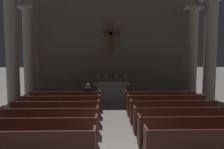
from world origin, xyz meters
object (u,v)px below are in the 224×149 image
at_px(pew_right_row_4, 173,111).
at_px(lone_worshipper, 88,96).
at_px(column_left_fourth, 29,54).
at_px(altar, 111,90).
at_px(pew_left_row_2, 40,132).
at_px(column_right_third, 210,54).
at_px(candlestick_inner_left, 107,80).
at_px(pew_left_row_1, 27,147).
at_px(pew_right_row_3, 182,119).
at_px(pew_left_row_5, 62,106).
at_px(candlestick_outer_left, 98,80).
at_px(candlestick_inner_right, 116,80).
at_px(column_right_fourth, 192,54).
at_px(candlestick_outer_right, 125,80).
at_px(pew_left_row_6, 66,100).
at_px(pew_right_row_5, 165,105).
at_px(column_left_third, 12,54).
at_px(pew_left_row_4, 56,112).
at_px(pew_left_row_3, 49,120).
at_px(pew_right_row_2, 194,130).
at_px(pew_right_row_6, 159,100).
at_px(pew_right_row_1, 211,145).

height_order(pew_right_row_4, lone_worshipper, lone_worshipper).
bearing_deg(column_left_fourth, altar, -5.85).
relative_size(pew_left_row_2, column_right_third, 0.61).
bearing_deg(candlestick_inner_left, pew_left_row_2, -105.71).
relative_size(candlestick_inner_left, lone_worshipper, 0.43).
distance_m(pew_left_row_1, column_left_fourth, 9.65).
distance_m(pew_right_row_3, column_left_fourth, 10.30).
bearing_deg(pew_left_row_5, column_left_fourth, 122.85).
relative_size(candlestick_outer_left, candlestick_inner_right, 1.00).
height_order(column_right_fourth, candlestick_outer_right, column_right_fourth).
height_order(pew_left_row_6, pew_right_row_3, same).
distance_m(pew_right_row_5, column_left_third, 8.07).
relative_size(pew_left_row_5, column_right_fourth, 0.61).
relative_size(pew_left_row_4, column_left_third, 0.61).
distance_m(pew_left_row_1, pew_left_row_3, 2.27).
distance_m(pew_right_row_2, column_right_fourth, 8.60).
distance_m(pew_left_row_6, pew_right_row_2, 6.53).
distance_m(pew_left_row_3, candlestick_outer_left, 6.35).
relative_size(pew_right_row_2, pew_right_row_6, 1.00).
bearing_deg(altar, pew_right_row_4, -64.85).
distance_m(column_right_third, candlestick_outer_right, 5.02).
distance_m(pew_left_row_1, column_right_fourth, 11.90).
relative_size(column_left_fourth, lone_worshipper, 4.31).
bearing_deg(lone_worshipper, candlestick_inner_left, 70.74).
distance_m(column_left_third, lone_worshipper, 4.50).
xyz_separation_m(pew_left_row_1, pew_left_row_4, (0.00, 3.41, 0.00)).
bearing_deg(pew_right_row_4, pew_right_row_1, -90.00).
bearing_deg(pew_left_row_4, pew_right_row_4, 0.00).
bearing_deg(candlestick_outer_right, candlestick_outer_left, 180.00).
xyz_separation_m(pew_left_row_1, column_right_fourth, (7.52, 8.93, 2.29)).
bearing_deg(pew_right_row_3, pew_right_row_2, -90.00).
height_order(pew_left_row_4, candlestick_inner_right, candlestick_inner_right).
xyz_separation_m(column_left_fourth, candlestick_outer_right, (6.03, -0.53, -1.58)).
xyz_separation_m(pew_left_row_2, pew_right_row_4, (4.69, 2.27, 0.00)).
height_order(pew_right_row_6, candlestick_inner_right, candlestick_inner_right).
height_order(column_right_third, candlestick_inner_right, column_right_third).
height_order(pew_left_row_2, pew_right_row_3, same).
height_order(candlestick_inner_right, lone_worshipper, candlestick_inner_right).
distance_m(pew_left_row_5, pew_right_row_6, 4.82).
bearing_deg(pew_right_row_6, altar, 130.78).
bearing_deg(pew_right_row_4, pew_right_row_5, 90.00).
height_order(column_right_third, column_left_fourth, same).
relative_size(pew_left_row_3, column_left_third, 0.61).
height_order(pew_left_row_5, column_left_third, column_left_third).
bearing_deg(pew_left_row_6, pew_right_row_6, 0.00).
distance_m(pew_left_row_2, candlestick_inner_right, 7.76).
distance_m(column_left_fourth, candlestick_outer_left, 4.63).
bearing_deg(pew_right_row_4, lone_worshipper, 147.15).
height_order(pew_right_row_2, pew_right_row_5, same).
bearing_deg(pew_right_row_2, column_left_fourth, 133.97).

